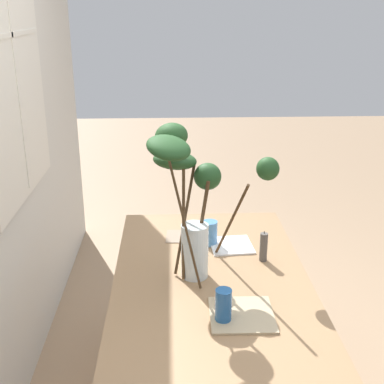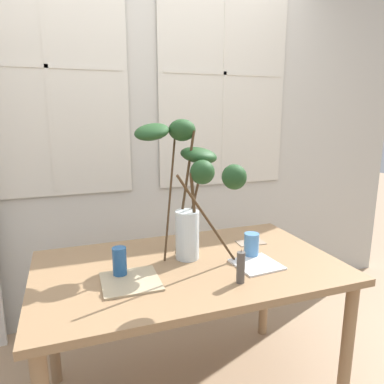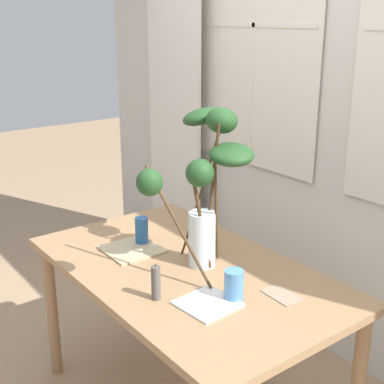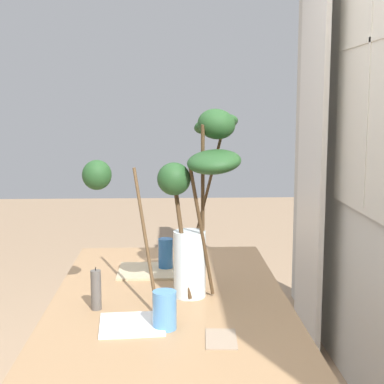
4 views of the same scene
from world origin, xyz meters
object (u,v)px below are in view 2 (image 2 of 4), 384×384
at_px(drinking_glass_blue_right, 251,245).
at_px(plate_square_right, 256,264).
at_px(dining_table, 189,281).
at_px(pillar_candle, 241,267).
at_px(vase_with_branches, 188,180).
at_px(drinking_glass_blue_left, 120,262).
at_px(plate_square_left, 131,281).

xyz_separation_m(drinking_glass_blue_right, plate_square_right, (-0.03, -0.11, -0.06)).
bearing_deg(dining_table, pillar_candle, -60.24).
relative_size(dining_table, pillar_candle, 9.60).
distance_m(vase_with_branches, drinking_glass_blue_right, 0.47).
height_order(dining_table, drinking_glass_blue_right, drinking_glass_blue_right).
relative_size(dining_table, drinking_glass_blue_left, 10.67).
height_order(vase_with_branches, drinking_glass_blue_left, vase_with_branches).
bearing_deg(vase_with_branches, plate_square_left, -151.35).
bearing_deg(plate_square_right, dining_table, 157.77).
height_order(dining_table, vase_with_branches, vase_with_branches).
height_order(vase_with_branches, plate_square_left, vase_with_branches).
bearing_deg(vase_with_branches, dining_table, -107.94).
height_order(drinking_glass_blue_left, plate_square_left, drinking_glass_blue_left).
bearing_deg(drinking_glass_blue_right, vase_with_branches, 161.13).
relative_size(drinking_glass_blue_left, plate_square_right, 0.66).
xyz_separation_m(dining_table, pillar_candle, (0.15, -0.26, 0.16)).
xyz_separation_m(plate_square_right, pillar_candle, (-0.16, -0.13, 0.07)).
height_order(drinking_glass_blue_right, plate_square_left, drinking_glass_blue_right).
xyz_separation_m(drinking_glass_blue_right, pillar_candle, (-0.18, -0.24, 0.01)).
bearing_deg(pillar_candle, vase_with_branches, 109.12).
bearing_deg(pillar_candle, drinking_glass_blue_left, 153.74).
distance_m(drinking_glass_blue_right, plate_square_left, 0.64).
bearing_deg(plate_square_left, dining_table, 17.34).
relative_size(plate_square_left, plate_square_right, 1.21).
relative_size(vase_with_branches, pillar_candle, 4.64).
height_order(plate_square_right, pillar_candle, pillar_candle).
relative_size(vase_with_branches, drinking_glass_blue_left, 5.15).
relative_size(plate_square_right, pillar_candle, 1.36).
height_order(vase_with_branches, drinking_glass_blue_right, vase_with_branches).
xyz_separation_m(dining_table, plate_square_right, (0.30, -0.12, 0.09)).
relative_size(vase_with_branches, drinking_glass_blue_right, 5.69).
bearing_deg(drinking_glass_blue_left, plate_square_right, -9.38).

